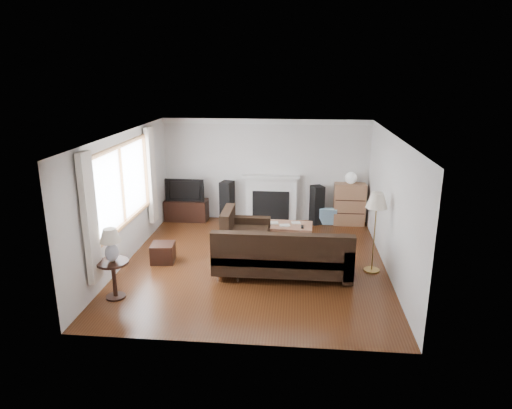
# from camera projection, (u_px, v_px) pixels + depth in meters

# --- Properties ---
(room) EXTENTS (5.10, 5.60, 2.54)m
(room) POSITION_uv_depth(u_px,v_px,m) (254.00, 201.00, 8.53)
(room) COLOR #492310
(room) RESTS_ON ground
(window) EXTENTS (0.12, 2.74, 1.54)m
(window) POSITION_uv_depth(u_px,v_px,m) (123.00, 185.00, 8.48)
(window) COLOR #905E35
(window) RESTS_ON room
(curtain_near) EXTENTS (0.10, 0.35, 2.10)m
(curtain_near) POSITION_uv_depth(u_px,v_px,m) (90.00, 219.00, 7.07)
(curtain_near) COLOR silver
(curtain_near) RESTS_ON room
(curtain_far) EXTENTS (0.10, 0.35, 2.10)m
(curtain_far) POSITION_uv_depth(u_px,v_px,m) (151.00, 175.00, 9.97)
(curtain_far) COLOR silver
(curtain_far) RESTS_ON room
(fireplace) EXTENTS (1.40, 0.26, 1.15)m
(fireplace) POSITION_uv_depth(u_px,v_px,m) (271.00, 198.00, 11.23)
(fireplace) COLOR white
(fireplace) RESTS_ON room
(tv_stand) EXTENTS (1.04, 0.47, 0.52)m
(tv_stand) POSITION_uv_depth(u_px,v_px,m) (187.00, 210.00, 11.36)
(tv_stand) COLOR black
(tv_stand) RESTS_ON ground
(television) EXTENTS (0.96, 0.13, 0.55)m
(television) POSITION_uv_depth(u_px,v_px,m) (186.00, 189.00, 11.21)
(television) COLOR black
(television) RESTS_ON tv_stand
(speaker_left) EXTENTS (0.36, 0.40, 1.00)m
(speaker_left) POSITION_uv_depth(u_px,v_px,m) (227.00, 201.00, 11.24)
(speaker_left) COLOR black
(speaker_left) RESTS_ON ground
(speaker_right) EXTENTS (0.37, 0.39, 0.94)m
(speaker_right) POSITION_uv_depth(u_px,v_px,m) (317.00, 205.00, 11.05)
(speaker_right) COLOR black
(speaker_right) RESTS_ON ground
(bookshelf) EXTENTS (0.74, 0.35, 1.01)m
(bookshelf) POSITION_uv_depth(u_px,v_px,m) (349.00, 204.00, 10.97)
(bookshelf) COLOR #9C6948
(bookshelf) RESTS_ON ground
(globe_lamp) EXTENTS (0.28, 0.28, 0.28)m
(globe_lamp) POSITION_uv_depth(u_px,v_px,m) (351.00, 178.00, 10.79)
(globe_lamp) COLOR white
(globe_lamp) RESTS_ON bookshelf
(sectional_sofa) EXTENTS (2.69, 1.96, 0.87)m
(sectional_sofa) POSITION_uv_depth(u_px,v_px,m) (283.00, 253.00, 8.26)
(sectional_sofa) COLOR black
(sectional_sofa) RESTS_ON ground
(coffee_table) EXTENTS (1.18, 0.68, 0.45)m
(coffee_table) POSITION_uv_depth(u_px,v_px,m) (285.00, 234.00, 9.79)
(coffee_table) COLOR #A36A4E
(coffee_table) RESTS_ON ground
(footstool) EXTENTS (0.48, 0.48, 0.37)m
(footstool) POSITION_uv_depth(u_px,v_px,m) (163.00, 253.00, 8.90)
(footstool) COLOR black
(footstool) RESTS_ON ground
(floor_lamp) EXTENTS (0.44, 0.44, 1.51)m
(floor_lamp) POSITION_uv_depth(u_px,v_px,m) (374.00, 233.00, 8.33)
(floor_lamp) COLOR olive
(floor_lamp) RESTS_ON ground
(side_table) EXTENTS (0.52, 0.52, 0.65)m
(side_table) POSITION_uv_depth(u_px,v_px,m) (114.00, 280.00, 7.45)
(side_table) COLOR black
(side_table) RESTS_ON ground
(table_lamp) EXTENTS (0.34, 0.34, 0.55)m
(table_lamp) POSITION_uv_depth(u_px,v_px,m) (111.00, 245.00, 7.28)
(table_lamp) COLOR silver
(table_lamp) RESTS_ON side_table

